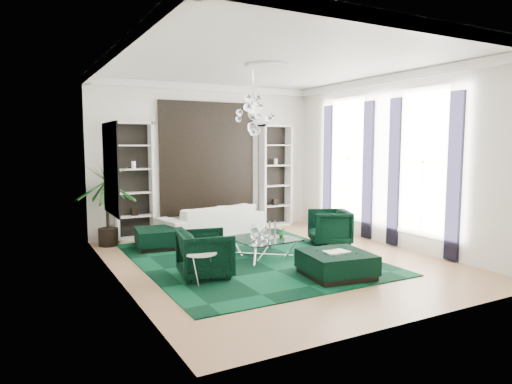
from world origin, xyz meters
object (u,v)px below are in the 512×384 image
sofa (212,221)px  armchair_left (205,254)px  armchair_right (330,227)px  side_table (201,268)px  coffee_table (263,248)px  ottoman_front (336,265)px  palm (107,193)px  ottoman_side (160,238)px

sofa → armchair_left: (-1.47, -3.22, 0.02)m
armchair_left → armchair_right: 3.60m
armchair_left → side_table: bearing=155.8°
coffee_table → ottoman_front: size_ratio=1.09×
armchair_left → palm: (-1.00, 3.30, 0.79)m
ottoman_side → ottoman_front: ottoman_side is taller
ottoman_side → palm: bearing=139.3°
armchair_left → ottoman_side: bearing=10.9°
armchair_left → palm: size_ratio=0.37×
ottoman_front → side_table: bearing=160.9°
sofa → armchair_left: size_ratio=2.98×
coffee_table → ottoman_side: ottoman_side is taller
sofa → side_table: (-1.68, -3.52, -0.13)m
armchair_left → coffee_table: (1.51, 0.68, -0.20)m
palm → armchair_left: bearing=-73.1°
ottoman_side → side_table: (-0.15, -2.79, 0.03)m
ottoman_side → side_table: side_table is taller
coffee_table → side_table: bearing=-150.0°
sofa → armchair_right: (1.97, -2.18, 0.01)m
armchair_right → armchair_left: bearing=-50.2°
armchair_left → armchair_right: (3.44, 1.03, -0.00)m
sofa → side_table: bearing=53.5°
armchair_left → palm: 3.53m
ottoman_side → ottoman_front: size_ratio=0.91×
armchair_right → ottoman_side: 3.79m
sofa → side_table: 3.90m
armchair_left → armchair_right: bearing=-63.7°
sofa → palm: 2.60m
ottoman_front → side_table: 2.31m
ottoman_side → sofa: bearing=25.6°
armchair_right → side_table: 3.89m
coffee_table → palm: 3.76m
palm → coffee_table: bearing=-46.1°
armchair_right → ottoman_side: (-3.50, 1.45, -0.18)m
sofa → armchair_left: bearing=54.4°
ottoman_front → side_table: size_ratio=2.04×
armchair_left → side_table: armchair_left is taller
ottoman_side → side_table: 2.80m
armchair_left → ottoman_front: bearing=-108.8°
sofa → armchair_right: size_ratio=3.00×
coffee_table → armchair_right: bearing=10.3°
sofa → palm: bearing=-12.9°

